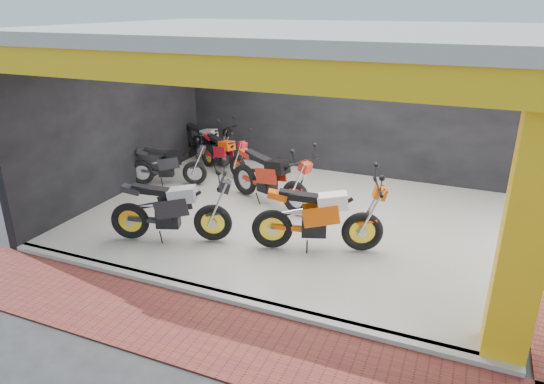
# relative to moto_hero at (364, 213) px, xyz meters

# --- Properties ---
(ground) EXTENTS (80.00, 80.00, 0.00)m
(ground) POSITION_rel_moto_hero_xyz_m (-1.57, -1.05, -0.82)
(ground) COLOR #2D2D30
(ground) RESTS_ON ground
(showroom_floor) EXTENTS (8.00, 6.00, 0.10)m
(showroom_floor) POSITION_rel_moto_hero_xyz_m (-1.57, 0.95, -0.77)
(showroom_floor) COLOR silver
(showroom_floor) RESTS_ON ground
(showroom_ceiling) EXTENTS (8.40, 6.40, 0.20)m
(showroom_ceiling) POSITION_rel_moto_hero_xyz_m (-1.57, 0.95, 2.78)
(showroom_ceiling) COLOR beige
(showroom_ceiling) RESTS_ON corner_column
(back_wall) EXTENTS (8.20, 0.20, 3.50)m
(back_wall) POSITION_rel_moto_hero_xyz_m (-1.57, 4.05, 0.93)
(back_wall) COLOR black
(back_wall) RESTS_ON ground
(left_wall) EXTENTS (0.20, 6.20, 3.50)m
(left_wall) POSITION_rel_moto_hero_xyz_m (-5.67, 0.95, 0.93)
(left_wall) COLOR black
(left_wall) RESTS_ON ground
(corner_column) EXTENTS (0.50, 0.50, 3.50)m
(corner_column) POSITION_rel_moto_hero_xyz_m (2.18, -1.80, 0.93)
(corner_column) COLOR yellow
(corner_column) RESTS_ON ground
(header_beam_front) EXTENTS (8.40, 0.30, 0.40)m
(header_beam_front) POSITION_rel_moto_hero_xyz_m (-1.57, -2.05, 2.48)
(header_beam_front) COLOR yellow
(header_beam_front) RESTS_ON corner_column
(floor_kerb) EXTENTS (8.00, 0.20, 0.10)m
(floor_kerb) POSITION_rel_moto_hero_xyz_m (-1.57, -2.07, -0.77)
(floor_kerb) COLOR silver
(floor_kerb) RESTS_ON ground
(paver_front) EXTENTS (9.00, 1.40, 0.03)m
(paver_front) POSITION_rel_moto_hero_xyz_m (-1.57, -2.85, -0.80)
(paver_front) COLOR brown
(paver_front) RESTS_ON ground
(moto_hero) EXTENTS (2.51, 1.58, 1.44)m
(moto_hero) POSITION_rel_moto_hero_xyz_m (0.00, 0.00, 0.00)
(moto_hero) COLOR #E05209
(moto_hero) RESTS_ON showroom_floor
(moto_row_a) EXTENTS (2.43, 1.57, 1.39)m
(moto_row_a) POSITION_rel_moto_hero_xyz_m (-2.51, -0.64, -0.02)
(moto_row_a) COLOR black
(moto_row_a) RESTS_ON showroom_floor
(moto_row_b) EXTENTS (2.46, 1.65, 1.41)m
(moto_row_b) POSITION_rel_moto_hero_xyz_m (-1.58, 1.03, -0.01)
(moto_row_b) COLOR #AD2312
(moto_row_b) RESTS_ON showroom_floor
(moto_row_c) EXTENTS (2.06, 1.51, 1.19)m
(moto_row_c) POSITION_rel_moto_hero_xyz_m (-3.58, 2.47, -0.12)
(moto_row_c) COLOR red
(moto_row_c) RESTS_ON showroom_floor
(moto_row_d) EXTENTS (2.02, 1.34, 1.16)m
(moto_row_d) POSITION_rel_moto_hero_xyz_m (-4.31, 1.71, -0.14)
(moto_row_d) COLOR black
(moto_row_d) RESTS_ON showroom_floor
(moto_row_e) EXTENTS (2.21, 1.31, 1.27)m
(moto_row_e) POSITION_rel_moto_hero_xyz_m (-4.37, 3.17, -0.08)
(moto_row_e) COLOR black
(moto_row_e) RESTS_ON showroom_floor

